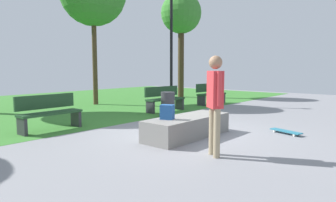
{
  "coord_description": "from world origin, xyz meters",
  "views": [
    {
      "loc": [
        -5.94,
        -4.49,
        1.6
      ],
      "look_at": [
        -0.38,
        0.27,
        0.8
      ],
      "focal_mm": 32.49,
      "sensor_mm": 36.0,
      "label": 1
    }
  ],
  "objects": [
    {
      "name": "ground_plane",
      "position": [
        0.0,
        0.0,
        0.0
      ],
      "size": [
        28.0,
        28.0,
        0.0
      ],
      "primitive_type": "plane",
      "color": "gray"
    },
    {
      "name": "grass_lawn",
      "position": [
        0.0,
        8.03,
        0.0
      ],
      "size": [
        26.6,
        11.94,
        0.01
      ],
      "primitive_type": "cube",
      "color": "#387A2D",
      "rests_on": "ground_plane"
    },
    {
      "name": "concrete_ledge",
      "position": [
        -0.38,
        -0.33,
        0.24
      ],
      "size": [
        2.36,
        0.82,
        0.48
      ],
      "primitive_type": "cube",
      "color": "gray",
      "rests_on": "ground_plane"
    },
    {
      "name": "backpack_on_ledge",
      "position": [
        -0.97,
        -0.22,
        0.64
      ],
      "size": [
        0.29,
        0.33,
        0.32
      ],
      "primitive_type": "cube",
      "rotation": [
        0.0,
        0.0,
        1.95
      ],
      "color": "#1E4C8C",
      "rests_on": "concrete_ledge"
    },
    {
      "name": "skater_performing_trick",
      "position": [
        -1.3,
        -1.62,
        1.07
      ],
      "size": [
        0.35,
        0.38,
        1.81
      ],
      "color": "tan",
      "rests_on": "ground_plane"
    },
    {
      "name": "skateboard_by_ledge",
      "position": [
        1.42,
        -1.96,
        0.06
      ],
      "size": [
        0.43,
        0.82,
        0.08
      ],
      "color": "teal",
      "rests_on": "ground_plane"
    },
    {
      "name": "park_bench_by_oak",
      "position": [
        2.45,
        2.87,
        0.48
      ],
      "size": [
        1.64,
        0.63,
        0.91
      ],
      "color": "#1E4223",
      "rests_on": "ground_plane"
    },
    {
      "name": "park_bench_far_left",
      "position": [
        -2.08,
        2.82,
        0.48
      ],
      "size": [
        1.61,
        0.5,
        0.91
      ],
      "color": "#1E4223",
      "rests_on": "ground_plane"
    },
    {
      "name": "park_bench_far_right",
      "position": [
        5.43,
        2.77,
        0.48
      ],
      "size": [
        1.63,
        0.57,
        0.91
      ],
      "color": "#1E4223",
      "rests_on": "ground_plane"
    },
    {
      "name": "tree_tall_oak",
      "position": [
        7.15,
        5.78,
        4.41
      ],
      "size": [
        2.16,
        2.16,
        5.59
      ],
      "color": "#42301E",
      "rests_on": "grass_lawn"
    },
    {
      "name": "lamp_post",
      "position": [
        4.14,
        3.95,
        2.86
      ],
      "size": [
        0.28,
        0.28,
        4.77
      ],
      "color": "black",
      "rests_on": "ground_plane"
    },
    {
      "name": "trash_bin",
      "position": [
        1.59,
        1.95,
        0.41
      ],
      "size": [
        0.46,
        0.46,
        0.81
      ],
      "primitive_type": "cylinder",
      "color": "#333338",
      "rests_on": "ground_plane"
    }
  ]
}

